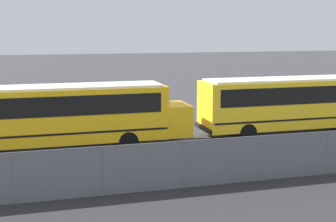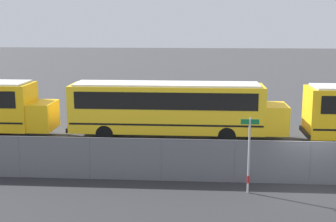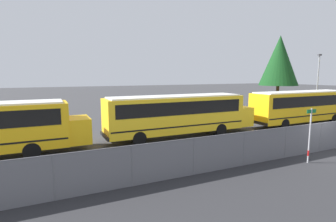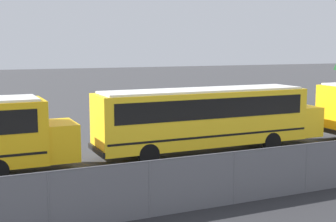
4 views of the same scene
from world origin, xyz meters
name	(u,v)px [view 2 (image 2 of 4)]	position (x,y,z in m)	size (l,w,h in m)	color
ground_plane	(309,184)	(0.00, 0.00, 0.00)	(200.00, 200.00, 0.00)	#38383A
fence	(310,163)	(0.00, 0.00, 0.93)	(116.23, 0.07, 1.83)	#9EA0A5
school_bus_3	(171,106)	(-6.18, 7.19, 1.90)	(12.24, 2.46, 3.21)	yellow
street_sign	(249,154)	(-2.63, -1.16, 1.59)	(0.70, 0.09, 3.00)	#B7B7BC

